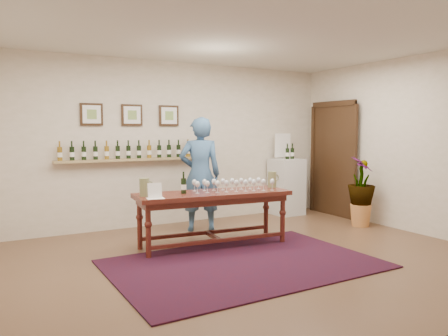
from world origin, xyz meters
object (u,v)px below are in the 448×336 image
tasting_table (213,200)px  potted_plant (361,191)px  person (200,174)px  display_pedestal (287,187)px

tasting_table → potted_plant: potted_plant is taller
potted_plant → person: 2.75m
tasting_table → potted_plant: (2.79, -0.09, -0.06)m
person → potted_plant: bearing=178.5°
person → tasting_table: bearing=95.4°
display_pedestal → potted_plant: 1.54m
tasting_table → person: bearing=80.1°
tasting_table → person: (0.26, 0.95, 0.27)m
tasting_table → display_pedestal: (2.33, 1.38, -0.11)m
tasting_table → person: person is taller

